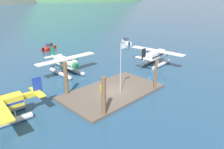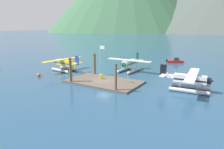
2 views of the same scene
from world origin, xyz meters
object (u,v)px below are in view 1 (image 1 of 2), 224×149
at_px(flagpole, 121,63).
at_px(boat_white_open_east, 126,42).
at_px(seaplane_cream_bow_centre, 66,64).
at_px(seaplane_white_stbd_fwd, 156,56).
at_px(fuel_drum, 102,88).
at_px(boat_red_open_north, 49,48).

relative_size(flagpole, boat_white_open_east, 1.49).
bearing_deg(seaplane_cream_bow_centre, seaplane_white_stbd_fwd, -27.99).
relative_size(flagpole, fuel_drum, 7.47).
height_order(seaplane_cream_bow_centre, boat_white_open_east, seaplane_cream_bow_centre).
relative_size(flagpole, boat_red_open_north, 1.48).
distance_m(flagpole, boat_red_open_north, 29.37).
bearing_deg(fuel_drum, seaplane_white_stbd_fwd, 8.02).
relative_size(seaplane_cream_bow_centre, boat_white_open_east, 2.37).
relative_size(seaplane_white_stbd_fwd, seaplane_cream_bow_centre, 1.01).
height_order(fuel_drum, boat_red_open_north, boat_red_open_north).
bearing_deg(boat_red_open_north, fuel_drum, -104.82).
bearing_deg(boat_red_open_north, flagpole, -101.23).
relative_size(fuel_drum, boat_white_open_east, 0.20).
relative_size(seaplane_white_stbd_fwd, boat_white_open_east, 2.38).
bearing_deg(fuel_drum, seaplane_cream_bow_centre, 84.59).
bearing_deg(seaplane_cream_bow_centre, flagpole, -87.95).
relative_size(flagpole, seaplane_cream_bow_centre, 0.63).
distance_m(seaplane_cream_bow_centre, boat_red_open_north, 17.88).
xyz_separation_m(seaplane_white_stbd_fwd, boat_white_open_east, (9.77, 15.91, -1.09)).
bearing_deg(seaplane_white_stbd_fwd, boat_white_open_east, 58.45).
relative_size(fuel_drum, seaplane_white_stbd_fwd, 0.08).
relative_size(fuel_drum, boat_red_open_north, 0.20).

